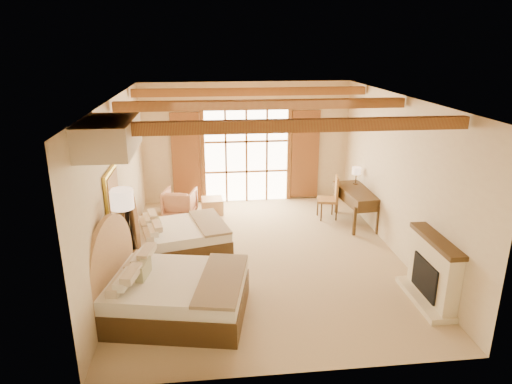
{
  "coord_description": "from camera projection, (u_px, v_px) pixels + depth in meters",
  "views": [
    {
      "loc": [
        -1.07,
        -8.4,
        4.21
      ],
      "look_at": [
        -0.11,
        0.2,
        1.32
      ],
      "focal_mm": 32.0,
      "sensor_mm": 36.0,
      "label": 1
    }
  ],
  "objects": [
    {
      "name": "ceiling_beams",
      "position": [
        263.0,
        105.0,
        8.39
      ],
      "size": [
        5.39,
        4.6,
        0.18
      ],
      "primitive_type": null,
      "color": "olive",
      "rests_on": "ceiling"
    },
    {
      "name": "armchair",
      "position": [
        180.0,
        203.0,
        11.38
      ],
      "size": [
        0.9,
        0.91,
        0.7
      ],
      "primitive_type": "imported",
      "rotation": [
        0.0,
        0.0,
        -3.37
      ],
      "color": "tan",
      "rests_on": "floor"
    },
    {
      "name": "wall_left",
      "position": [
        118.0,
        186.0,
        8.57
      ],
      "size": [
        0.0,
        7.0,
        7.0
      ],
      "primitive_type": "plane",
      "rotation": [
        1.57,
        0.0,
        1.57
      ],
      "color": "beige",
      "rests_on": "ground"
    },
    {
      "name": "painting",
      "position": [
        112.0,
        191.0,
        7.82
      ],
      "size": [
        0.06,
        0.95,
        0.75
      ],
      "color": "gold",
      "rests_on": "wall_left"
    },
    {
      "name": "bed_far",
      "position": [
        173.0,
        235.0,
        9.41
      ],
      "size": [
        2.21,
        1.84,
        1.25
      ],
      "rotation": [
        0.0,
        0.0,
        0.24
      ],
      "color": "#412B14",
      "rests_on": "floor"
    },
    {
      "name": "wall_back",
      "position": [
        246.0,
        143.0,
        12.16
      ],
      "size": [
        5.5,
        0.0,
        5.5
      ],
      "primitive_type": "plane",
      "rotation": [
        1.57,
        0.0,
        0.0
      ],
      "color": "beige",
      "rests_on": "ground"
    },
    {
      "name": "nightstand",
      "position": [
        130.0,
        274.0,
        7.98
      ],
      "size": [
        0.57,
        0.57,
        0.65
      ],
      "primitive_type": "cube",
      "rotation": [
        0.0,
        0.0,
        0.06
      ],
      "color": "#412B14",
      "rests_on": "floor"
    },
    {
      "name": "ceiling",
      "position": [
        263.0,
        98.0,
        8.35
      ],
      "size": [
        7.0,
        7.0,
        0.0
      ],
      "primitive_type": "plane",
      "rotation": [
        3.14,
        0.0,
        0.0
      ],
      "color": "#AA6A35",
      "rests_on": "ground"
    },
    {
      "name": "wall_right",
      "position": [
        398.0,
        177.0,
        9.15
      ],
      "size": [
        0.0,
        7.0,
        7.0
      ],
      "primitive_type": "plane",
      "rotation": [
        1.57,
        0.0,
        -1.57
      ],
      "color": "beige",
      "rests_on": "ground"
    },
    {
      "name": "fireplace",
      "position": [
        432.0,
        274.0,
        7.59
      ],
      "size": [
        0.46,
        1.4,
        1.16
      ],
      "color": "beige",
      "rests_on": "ground"
    },
    {
      "name": "desk_lamp",
      "position": [
        356.0,
        171.0,
        11.15
      ],
      "size": [
        0.21,
        0.21,
        0.42
      ],
      "color": "#372617",
      "rests_on": "desk"
    },
    {
      "name": "desk",
      "position": [
        357.0,
        205.0,
        10.92
      ],
      "size": [
        0.82,
        1.61,
        0.83
      ],
      "rotation": [
        0.0,
        0.0,
        0.1
      ],
      "color": "#412B14",
      "rests_on": "floor"
    },
    {
      "name": "floor",
      "position": [
        262.0,
        256.0,
        9.36
      ],
      "size": [
        7.0,
        7.0,
        0.0
      ],
      "primitive_type": "plane",
      "color": "tan",
      "rests_on": "ground"
    },
    {
      "name": "canopy_valance",
      "position": [
        109.0,
        136.0,
        6.29
      ],
      "size": [
        0.7,
        1.4,
        0.45
      ],
      "primitive_type": "cube",
      "color": "beige",
      "rests_on": "ceiling"
    },
    {
      "name": "bed_near",
      "position": [
        166.0,
        291.0,
        7.23
      ],
      "size": [
        2.48,
        2.04,
        1.43
      ],
      "rotation": [
        0.0,
        0.0,
        -0.2
      ],
      "color": "#412B14",
      "rests_on": "floor"
    },
    {
      "name": "french_doors",
      "position": [
        246.0,
        156.0,
        12.21
      ],
      "size": [
        3.95,
        0.08,
        2.6
      ],
      "color": "white",
      "rests_on": "ground"
    },
    {
      "name": "desk_chair",
      "position": [
        328.0,
        205.0,
        11.25
      ],
      "size": [
        0.56,
        0.56,
        1.08
      ],
      "rotation": [
        0.0,
        0.0,
        -0.21
      ],
      "color": "#A2733F",
      "rests_on": "floor"
    },
    {
      "name": "floor_lamp",
      "position": [
        122.0,
        206.0,
        7.63
      ],
      "size": [
        0.39,
        0.39,
        1.86
      ],
      "color": "#372617",
      "rests_on": "floor"
    },
    {
      "name": "ottoman",
      "position": [
        212.0,
        206.0,
        11.64
      ],
      "size": [
        0.56,
        0.56,
        0.38
      ],
      "primitive_type": "cube",
      "rotation": [
        0.0,
        0.0,
        0.06
      ],
      "color": "tan",
      "rests_on": "floor"
    }
  ]
}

